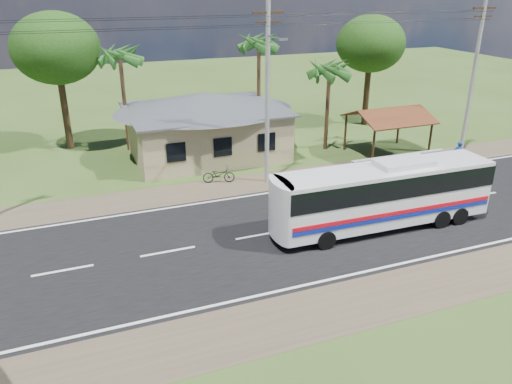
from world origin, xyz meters
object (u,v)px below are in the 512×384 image
(coach_bus, at_px, (385,191))
(motorcycle, at_px, (219,175))
(waiting_shed, at_px, (389,116))
(person, at_px, (458,154))

(coach_bus, relative_size, motorcycle, 5.71)
(coach_bus, bearing_deg, motorcycle, 124.97)
(coach_bus, bearing_deg, waiting_shed, 55.83)
(motorcycle, relative_size, person, 1.09)
(person, bearing_deg, coach_bus, 53.49)
(waiting_shed, bearing_deg, person, -57.10)
(motorcycle, bearing_deg, coach_bus, -129.93)
(waiting_shed, height_order, motorcycle, waiting_shed)
(waiting_shed, xyz_separation_m, coach_bus, (-7.01, -9.84, -0.77))
(waiting_shed, xyz_separation_m, motorcycle, (-12.81, -1.13, -2.22))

